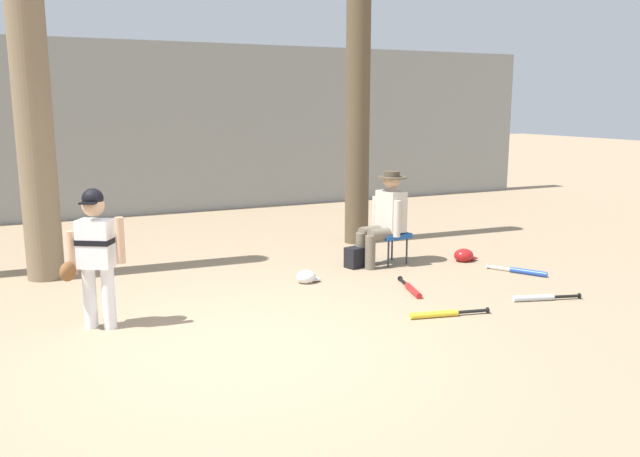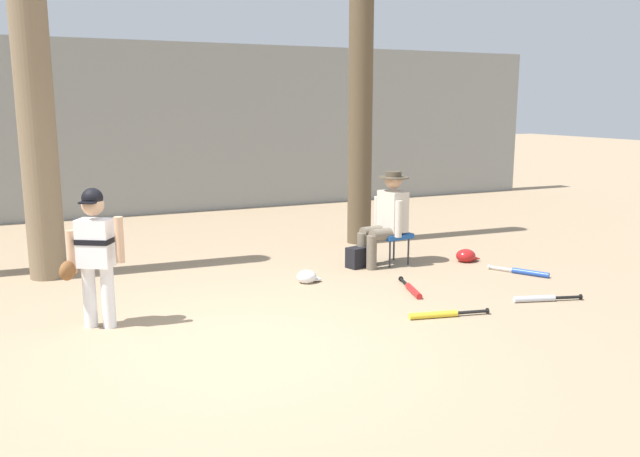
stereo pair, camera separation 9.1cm
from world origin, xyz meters
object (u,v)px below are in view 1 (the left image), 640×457
(handbag_beside_stool, at_px, (358,257))
(bat_yellow_trainer, at_px, (440,314))
(bat_blue_youth, at_px, (523,271))
(batting_helmet_red, at_px, (464,255))
(bat_aluminum_silver, at_px, (539,298))
(bat_red_barrel, at_px, (412,289))
(tree_behind_spectator, at_px, (358,84))
(folding_stool, at_px, (391,236))
(young_ballplayer, at_px, (94,250))
(seated_spectator, at_px, (385,216))
(batting_helmet_white, at_px, (306,277))
(tree_near_player, at_px, (33,109))

(handbag_beside_stool, height_order, bat_yellow_trainer, handbag_beside_stool)
(bat_blue_youth, bearing_deg, batting_helmet_red, 106.86)
(bat_aluminum_silver, xyz_separation_m, batting_helmet_red, (0.36, 1.76, 0.04))
(bat_red_barrel, relative_size, batting_helmet_red, 2.33)
(bat_aluminum_silver, bearing_deg, tree_behind_spectator, 96.10)
(bat_aluminum_silver, bearing_deg, batting_helmet_red, 78.48)
(folding_stool, xyz_separation_m, bat_blue_youth, (1.20, -1.15, -0.33))
(folding_stool, height_order, bat_blue_youth, folding_stool)
(young_ballplayer, bearing_deg, folding_stool, 15.05)
(bat_red_barrel, bearing_deg, seated_spectator, 73.45)
(tree_behind_spectator, bearing_deg, seated_spectator, -103.18)
(seated_spectator, relative_size, bat_yellow_trainer, 1.47)
(folding_stool, height_order, batting_helmet_white, folding_stool)
(tree_near_player, xyz_separation_m, batting_helmet_white, (2.73, -1.49, -1.92))
(young_ballplayer, height_order, bat_yellow_trainer, young_ballplayer)
(tree_behind_spectator, bearing_deg, young_ballplayer, -149.22)
(seated_spectator, height_order, handbag_beside_stool, seated_spectator)
(tree_behind_spectator, height_order, young_ballplayer, tree_behind_spectator)
(young_ballplayer, distance_m, handbag_beside_stool, 3.48)
(bat_red_barrel, bearing_deg, folding_stool, 69.51)
(young_ballplayer, bearing_deg, bat_red_barrel, -3.92)
(batting_helmet_white, xyz_separation_m, batting_helmet_red, (2.30, 0.08, 0.01))
(bat_blue_youth, bearing_deg, bat_red_barrel, -177.32)
(seated_spectator, bearing_deg, handbag_beside_stool, 174.66)
(tree_behind_spectator, relative_size, folding_stool, 11.55)
(seated_spectator, relative_size, batting_helmet_red, 3.87)
(tree_behind_spectator, xyz_separation_m, bat_red_barrel, (-0.68, -2.57, -2.28))
(folding_stool, bearing_deg, tree_near_player, 164.84)
(young_ballplayer, relative_size, bat_red_barrel, 1.81)
(tree_near_player, bearing_deg, batting_helmet_white, -28.67)
(handbag_beside_stool, bearing_deg, batting_helmet_red, -13.02)
(tree_near_player, distance_m, seated_spectator, 4.36)
(bat_blue_youth, distance_m, bat_yellow_trainer, 2.09)
(handbag_beside_stool, relative_size, bat_yellow_trainer, 0.42)
(tree_behind_spectator, xyz_separation_m, bat_blue_youth, (0.98, -2.50, -2.28))
(folding_stool, bearing_deg, bat_aluminum_silver, -74.14)
(young_ballplayer, xyz_separation_m, batting_helmet_white, (2.36, 0.62, -0.68))
(young_ballplayer, height_order, batting_helmet_white, young_ballplayer)
(bat_aluminum_silver, xyz_separation_m, bat_blue_youth, (0.61, 0.91, 0.00))
(folding_stool, relative_size, handbag_beside_stool, 1.32)
(young_ballplayer, relative_size, batting_helmet_red, 4.21)
(bat_aluminum_silver, bearing_deg, bat_red_barrel, 141.27)
(bat_aluminum_silver, bearing_deg, bat_blue_youth, 56.11)
(bat_red_barrel, bearing_deg, tree_near_player, 147.27)
(bat_blue_youth, distance_m, batting_helmet_red, 0.88)
(tree_near_player, relative_size, tree_behind_spectator, 0.89)
(bat_blue_youth, bearing_deg, young_ballplayer, 178.30)
(bat_yellow_trainer, distance_m, batting_helmet_white, 1.82)
(tree_behind_spectator, bearing_deg, bat_yellow_trainer, -104.65)
(folding_stool, relative_size, batting_helmet_red, 1.45)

